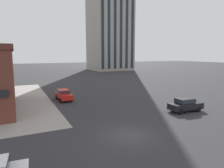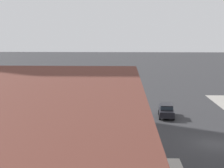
# 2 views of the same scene
# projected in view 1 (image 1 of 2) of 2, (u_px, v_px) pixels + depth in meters

# --- Properties ---
(ground_plane) EXTENTS (320.00, 320.00, 0.00)m
(ground_plane) POSITION_uv_depth(u_px,v_px,m) (128.00, 135.00, 18.05)
(ground_plane) COLOR #2D2D30
(car_main_northbound_near) EXTENTS (2.05, 4.48, 1.68)m
(car_main_northbound_near) POSITION_uv_depth(u_px,v_px,m) (64.00, 94.00, 31.78)
(car_main_northbound_near) COLOR red
(car_main_northbound_near) RESTS_ON ground
(car_main_southbound_near) EXTENTS (4.50, 2.09, 1.68)m
(car_main_southbound_near) POSITION_uv_depth(u_px,v_px,m) (185.00, 104.00, 25.44)
(car_main_southbound_near) COLOR black
(car_main_southbound_near) RESTS_ON ground
(residential_tower_skyline_right) EXTENTS (17.18, 17.33, 60.43)m
(residential_tower_skyline_right) POSITION_uv_depth(u_px,v_px,m) (109.00, 2.00, 89.74)
(residential_tower_skyline_right) COLOR #9E998E
(residential_tower_skyline_right) RESTS_ON ground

